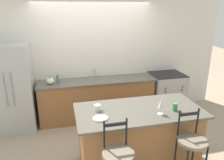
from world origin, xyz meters
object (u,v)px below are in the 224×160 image
Objects in this scene: dinner_plate at (100,118)px; tumbler_cup at (175,107)px; oven_range at (166,92)px; soap_bottle at (58,80)px; refrigerator at (13,88)px; pumpkin_decoration at (50,81)px; wine_glass at (161,104)px; bar_stool_far at (191,149)px; coffee_mug at (98,108)px.

dinner_plate is 1.90× the size of tumbler_cup.
oven_range is 2.53m from soap_bottle.
oven_range is (3.34, 0.02, -0.41)m from refrigerator.
oven_range is at bearing 43.17° from dinner_plate.
pumpkin_decoration is at bearing 135.41° from tumbler_cup.
wine_glass is (2.27, -1.84, 0.23)m from refrigerator.
wine_glass reaches higher than soap_bottle.
bar_stool_far is 2.87m from soap_bottle.
refrigerator is 1.89× the size of oven_range.
bar_stool_far is at bearing -54.09° from soap_bottle.
refrigerator reaches higher than pumpkin_decoration.
coffee_mug is at bearing -46.96° from refrigerator.
dinner_plate is 0.86m from wine_glass.
pumpkin_decoration is (-1.56, 1.84, -0.14)m from wine_glass.
refrigerator is 15.43× the size of tumbler_cup.
tumbler_cup is at bearing 11.30° from wine_glass.
soap_bottle is at bearing 132.39° from tumbler_cup.
tumbler_cup reaches higher than oven_range.
wine_glass is 1.89× the size of tumbler_cup.
dinner_plate is 1.11m from tumbler_cup.
wine_glass reaches higher than oven_range.
refrigerator is 2.93m from wine_glass.
pumpkin_decoration is at bearing -179.72° from oven_range.
refrigerator is 0.87m from soap_bottle.
refrigerator is 2.10m from coffee_mug.
oven_range is 8.19× the size of tumbler_cup.
wine_glass is at bearing -19.97° from coffee_mug.
oven_range is 0.82× the size of bar_stool_far.
bar_stool_far is at bearing -51.30° from pumpkin_decoration.
tumbler_cup is 0.65× the size of soap_bottle.
tumbler_cup is 2.47m from soap_bottle.
pumpkin_decoration is at bearing 111.76° from dinner_plate.
dinner_plate is (1.43, -1.78, 0.09)m from refrigerator.
coffee_mug is 1.13m from tumbler_cup.
tumbler_cup is at bearing -47.61° from soap_bottle.
pumpkin_decoration is (-0.71, 1.78, -0.00)m from dinner_plate.
dinner_plate is 1.92m from pumpkin_decoration.
refrigerator is 3.10m from tumbler_cup.
coffee_mug is at bearing 160.03° from wine_glass.
bar_stool_far is (2.53, -2.27, -0.25)m from refrigerator.
bar_stool_far is (-0.80, -2.28, 0.16)m from oven_range.
wine_glass reaches higher than tumbler_cup.
tumbler_cup is (-0.81, -1.80, 0.55)m from oven_range.
refrigerator is 1.54× the size of bar_stool_far.
refrigerator reaches higher than dinner_plate.
tumbler_cup is at bearing -0.46° from dinner_plate.
coffee_mug is (0.00, 0.25, 0.04)m from dinner_plate.
bar_stool_far is at bearing -33.67° from coffee_mug.
wine_glass is (-0.26, 0.43, 0.48)m from bar_stool_far.
refrigerator is 8.11× the size of dinner_plate.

